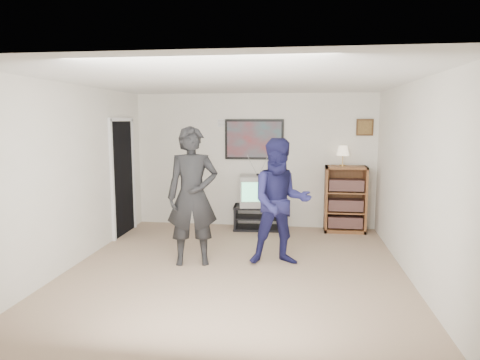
% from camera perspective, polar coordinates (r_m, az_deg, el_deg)
% --- Properties ---
extents(room_shell, '(4.51, 5.00, 2.51)m').
position_cam_1_polar(room_shell, '(5.94, -0.16, 0.64)').
color(room_shell, '#8C7259').
rests_on(room_shell, ground).
extents(media_stand, '(0.91, 0.54, 0.44)m').
position_cam_1_polar(media_stand, '(7.96, 2.42, -4.99)').
color(media_stand, black).
rests_on(media_stand, room_shell).
extents(crt_television, '(0.73, 0.64, 0.56)m').
position_cam_1_polar(crt_television, '(7.86, 2.37, -1.42)').
color(crt_television, gray).
rests_on(crt_television, media_stand).
extents(bookshelf, '(0.73, 0.41, 1.19)m').
position_cam_1_polar(bookshelf, '(7.95, 13.84, -2.48)').
color(bookshelf, brown).
rests_on(bookshelf, room_shell).
extents(table_lamp, '(0.23, 0.23, 0.36)m').
position_cam_1_polar(table_lamp, '(7.89, 13.55, 3.16)').
color(table_lamp, '#FEE6C0').
rests_on(table_lamp, bookshelf).
extents(person_tall, '(0.79, 0.61, 1.93)m').
position_cam_1_polar(person_tall, '(5.96, -6.34, -2.16)').
color(person_tall, black).
rests_on(person_tall, room_shell).
extents(person_short, '(0.96, 0.81, 1.77)m').
position_cam_1_polar(person_short, '(5.95, 5.41, -2.95)').
color(person_short, '#1B1A49').
rests_on(person_short, room_shell).
extents(controller_left, '(0.05, 0.13, 0.04)m').
position_cam_1_polar(controller_left, '(6.10, -5.87, 0.54)').
color(controller_left, white).
rests_on(controller_left, person_tall).
extents(controller_right, '(0.06, 0.12, 0.03)m').
position_cam_1_polar(controller_right, '(6.14, 5.40, -0.67)').
color(controller_right, white).
rests_on(controller_right, person_short).
extents(poster, '(1.10, 0.03, 0.75)m').
position_cam_1_polar(poster, '(8.01, 1.90, 5.43)').
color(poster, black).
rests_on(poster, room_shell).
extents(air_vent, '(0.28, 0.02, 0.14)m').
position_cam_1_polar(air_vent, '(8.08, -2.01, 7.57)').
color(air_vent, white).
rests_on(air_vent, room_shell).
extents(small_picture, '(0.30, 0.03, 0.30)m').
position_cam_1_polar(small_picture, '(8.06, 16.30, 6.76)').
color(small_picture, '#472916').
rests_on(small_picture, room_shell).
extents(doorway, '(0.03, 0.85, 2.00)m').
position_cam_1_polar(doorway, '(7.78, -15.41, 0.25)').
color(doorway, black).
rests_on(doorway, room_shell).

